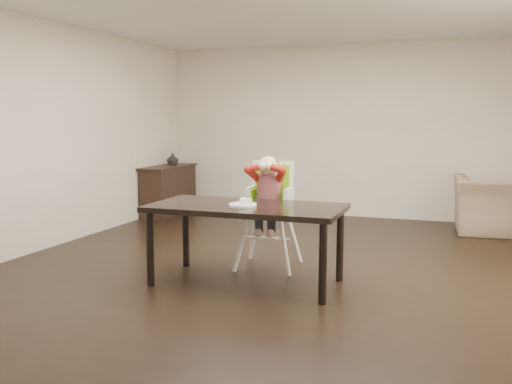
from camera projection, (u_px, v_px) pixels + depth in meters
ground at (285, 271)px, 5.85m from camera, size 7.00×7.00×0.00m
room_walls at (287, 88)px, 5.60m from camera, size 6.02×7.02×2.71m
dining_table at (246, 213)px, 5.34m from camera, size 1.80×0.90×0.75m
high_chair at (269, 189)px, 5.93m from camera, size 0.52×0.52×1.17m
plate at (243, 204)px, 5.25m from camera, size 0.30×0.30×0.07m
armchair at (501, 196)px, 7.67m from camera, size 1.22×0.83×1.03m
sideboard at (169, 190)px, 9.24m from camera, size 0.44×1.26×0.79m
vase at (173, 159)px, 9.33m from camera, size 0.22×0.23×0.19m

